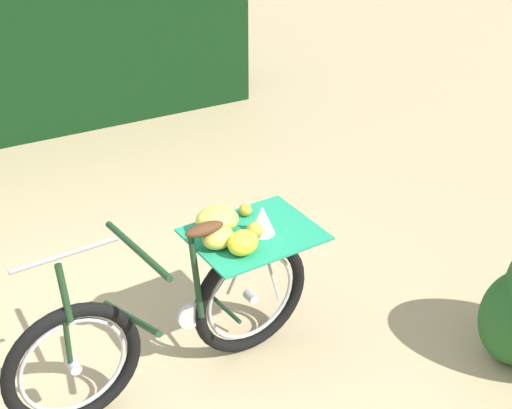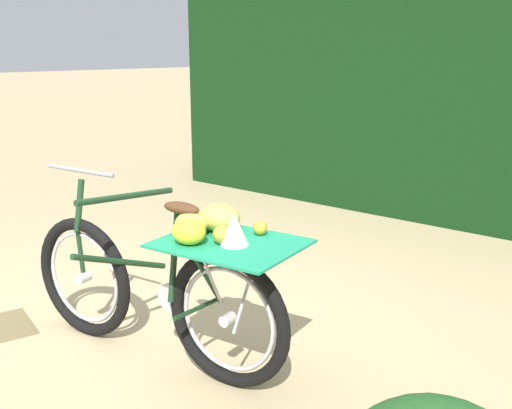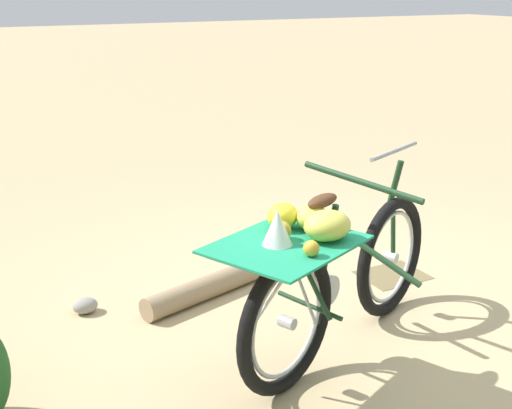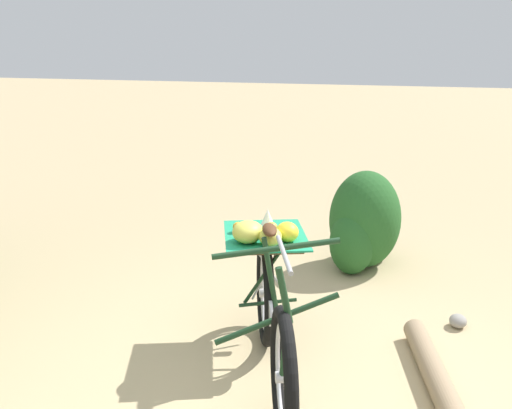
{
  "view_description": "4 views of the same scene",
  "coord_description": "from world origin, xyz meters",
  "views": [
    {
      "loc": [
        -0.2,
        3.11,
        3.0
      ],
      "look_at": [
        -0.74,
        -0.34,
        0.95
      ],
      "focal_mm": 53.95,
      "sensor_mm": 36.0,
      "label": 1
    },
    {
      "loc": [
        -3.21,
        1.16,
        1.76
      ],
      "look_at": [
        -0.81,
        -0.42,
        0.98
      ],
      "focal_mm": 43.86,
      "sensor_mm": 36.0,
      "label": 2
    },
    {
      "loc": [
        -2.21,
        -2.86,
        1.93
      ],
      "look_at": [
        -0.81,
        -0.2,
        0.94
      ],
      "focal_mm": 47.92,
      "sensor_mm": 36.0,
      "label": 3
    },
    {
      "loc": [
        2.75,
        0.85,
        1.99
      ],
      "look_at": [
        -0.86,
        -0.44,
        0.95
      ],
      "focal_mm": 40.32,
      "sensor_mm": 36.0,
      "label": 4
    }
  ],
  "objects": [
    {
      "name": "ground_plane",
      "position": [
        0.0,
        0.0,
        0.0
      ],
      "size": [
        60.0,
        60.0,
        0.0
      ],
      "primitive_type": "plane",
      "color": "tan"
    },
    {
      "name": "bicycle",
      "position": [
        -0.32,
        -0.15,
        0.48
      ],
      "size": [
        1.75,
        1.01,
        1.03
      ],
      "rotation": [
        0.0,
        0.0,
        0.42
      ],
      "color": "black",
      "rests_on": "ground_plane"
    }
  ]
}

